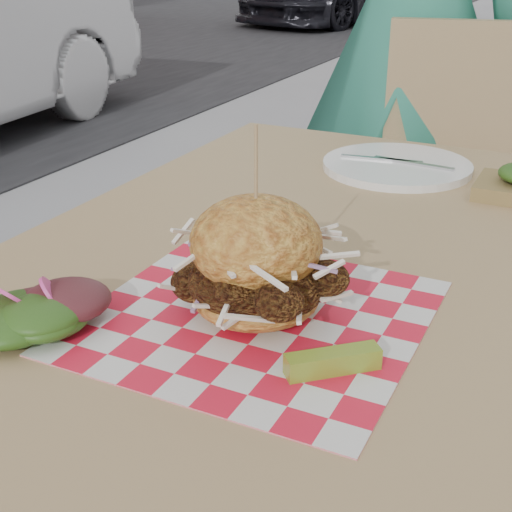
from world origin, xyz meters
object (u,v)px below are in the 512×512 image
Objects in this scene: sandwich at (256,267)px; patio_table at (314,298)px; diner at (412,36)px; patio_chair at (443,183)px.

patio_table is at bearing 93.10° from sandwich.
sandwich reaches higher than patio_table.
diner is at bearing 98.26° from sandwich.
diner is 1.22m from patio_table.
diner is 1.48× the size of patio_table.
diner is 8.16× the size of sandwich.
diner reaches higher than patio_table.
diner reaches higher than patio_chair.
patio_chair reaches higher than patio_table.
diner is at bearing 99.17° from patio_table.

